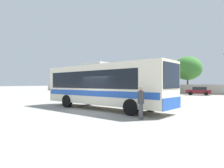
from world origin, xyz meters
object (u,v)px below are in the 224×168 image
Objects in this scene: attendant_by_bus_door at (141,101)px; roadside_tree_midleft at (162,75)px; parked_car_third_maroon at (199,91)px; parked_car_leftmost_maroon at (134,90)px; utility_pole_far at (166,75)px; parked_car_second_maroon at (165,90)px; roadside_tree_left at (110,71)px; roadside_tree_midright at (188,68)px; coach_bus_cream_blue at (103,84)px.

attendant_by_bus_door is 34.62m from roadside_tree_midleft.
parked_car_leftmost_maroon is at bearing -178.43° from parked_car_third_maroon.
parked_car_third_maroon is at bearing -38.27° from utility_pole_far.
parked_car_second_maroon is 0.70× the size of roadside_tree_midleft.
parked_car_second_maroon is (6.39, 0.32, -0.02)m from parked_car_leftmost_maroon.
roadside_tree_midleft reaches higher than parked_car_leftmost_maroon.
roadside_tree_left reaches higher than parked_car_second_maroon.
roadside_tree_midright reaches higher than roadside_tree_left.
parked_car_leftmost_maroon is 12.24m from parked_car_third_maroon.
coach_bus_cream_blue is at bearing -80.39° from roadside_tree_midleft.
roadside_tree_midright reaches higher than parked_car_second_maroon.
roadside_tree_midleft is (-9.56, 33.14, 3.00)m from attendant_by_bus_door.
roadside_tree_left is at bearing 149.12° from parked_car_leftmost_maroon.
parked_car_third_maroon is (3.47, 24.24, -1.19)m from coach_bus_cream_blue.
parked_car_leftmost_maroon is 8.44m from utility_pole_far.
attendant_by_bus_door is 27.63m from parked_car_second_maroon.
roadside_tree_midright is (0.53, 29.91, 3.24)m from coach_bus_cream_blue.
parked_car_second_maroon is at bearing -18.79° from roadside_tree_left.
roadside_tree_midright is (-2.94, 5.67, 4.42)m from parked_car_third_maroon.
utility_pole_far is 1.16m from roadside_tree_midleft.
roadside_tree_midleft reaches higher than parked_car_second_maroon.
utility_pole_far reaches higher than parked_car_second_maroon.
attendant_by_bus_door is 26.81m from parked_car_third_maroon.
roadside_tree_midleft is at bearing 99.61° from coach_bus_cream_blue.
parked_car_second_maroon is at bearing 104.15° from attendant_by_bus_door.
parked_car_leftmost_maroon is 6.39m from parked_car_second_maroon.
parked_car_second_maroon is 0.61× the size of roadside_tree_left.
attendant_by_bus_door is 0.25× the size of roadside_tree_left.
attendant_by_bus_door is 39.73m from roadside_tree_left.
parked_car_leftmost_maroon is 1.04× the size of parked_car_third_maroon.
coach_bus_cream_blue reaches higher than parked_car_leftmost_maroon.
utility_pole_far is at bearing 97.71° from coach_bus_cream_blue.
roadside_tree_left reaches higher than attendant_by_bus_door.
parked_car_leftmost_maroon is 12.11m from roadside_tree_left.
utility_pole_far is (-8.47, 32.76, 2.89)m from attendant_by_bus_door.
roadside_tree_left reaches higher than roadside_tree_midleft.
roadside_tree_left is at bearing 125.28° from attendant_by_bus_door.
parked_car_third_maroon is (5.85, 0.01, -0.00)m from parked_car_second_maroon.
roadside_tree_left is (-21.92, 5.46, 4.44)m from parked_car_third_maroon.
roadside_tree_midright is at bearing 0.63° from roadside_tree_left.
roadside_tree_midright is at bearing 96.75° from attendant_by_bus_door.
roadside_tree_midright reaches higher than parked_car_third_maroon.
parked_car_leftmost_maroon is at bearing 116.41° from attendant_by_bus_door.
coach_bus_cream_blue is 2.73× the size of parked_car_third_maroon.
coach_bus_cream_blue is at bearing -58.15° from roadside_tree_left.
roadside_tree_midleft reaches higher than attendant_by_bus_door.
parked_car_leftmost_maroon is at bearing -118.22° from roadside_tree_midleft.
roadside_tree_midleft is (3.58, 6.68, 3.23)m from parked_car_leftmost_maroon.
utility_pole_far reaches higher than parked_car_leftmost_maroon.
parked_car_third_maroon is (12.24, 0.33, -0.02)m from parked_car_leftmost_maroon.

